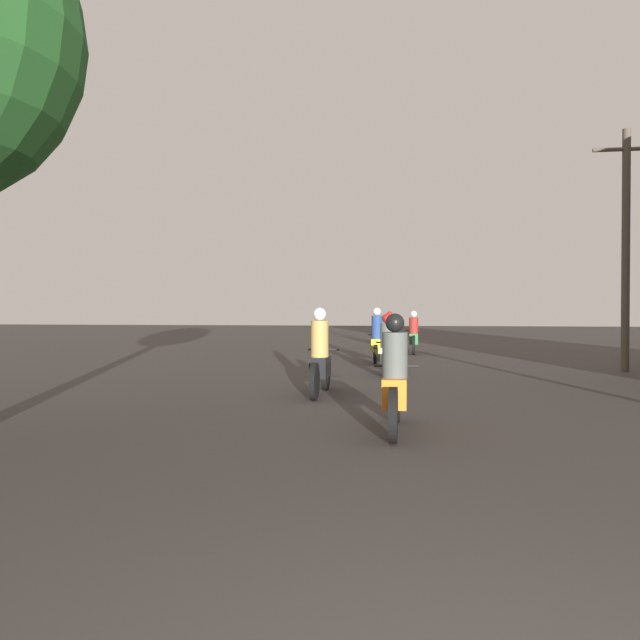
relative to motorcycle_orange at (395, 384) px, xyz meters
name	(u,v)px	position (x,y,z in m)	size (l,w,h in m)	color
motorcycle_orange	(395,384)	(0.00, 0.00, 0.00)	(0.60, 2.03, 1.51)	black
motorcycle_black	(320,360)	(-1.45, 3.25, 0.03)	(0.60, 2.06, 1.60)	black
motorcycle_white	(387,350)	(-0.39, 7.09, -0.02)	(0.60, 1.92, 1.47)	black
motorcycle_yellow	(377,340)	(-0.83, 10.49, 0.05)	(0.60, 1.97, 1.62)	black
motorcycle_green	(414,336)	(0.25, 14.43, 0.01)	(0.60, 1.98, 1.53)	black
motorcycle_blue	(390,333)	(-0.73, 18.15, -0.01)	(0.60, 2.04, 1.50)	black
utility_pole_far	(626,245)	(5.49, 8.57, 2.58)	(1.60, 0.20, 6.07)	#4C4238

